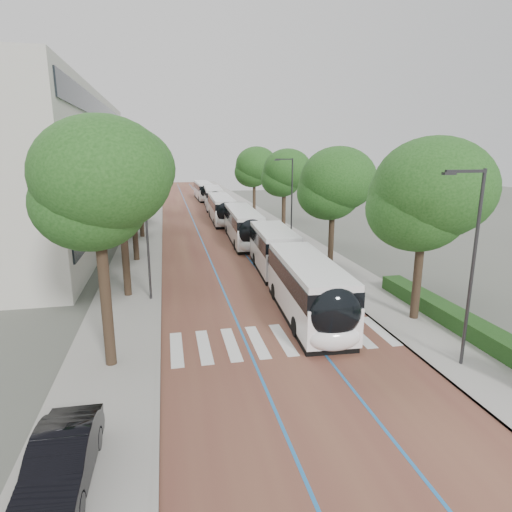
# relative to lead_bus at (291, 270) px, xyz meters

# --- Properties ---
(ground) EXTENTS (160.00, 160.00, 0.00)m
(ground) POSITION_rel_lead_bus_xyz_m (-2.41, -7.29, -1.63)
(ground) COLOR #51544C
(ground) RESTS_ON ground
(road) EXTENTS (11.00, 140.00, 0.02)m
(road) POSITION_rel_lead_bus_xyz_m (-2.41, 32.71, -1.62)
(road) COLOR brown
(road) RESTS_ON ground
(sidewalk_left) EXTENTS (4.00, 140.00, 0.12)m
(sidewalk_left) POSITION_rel_lead_bus_xyz_m (-9.91, 32.71, -1.57)
(sidewalk_left) COLOR #989490
(sidewalk_left) RESTS_ON ground
(sidewalk_right) EXTENTS (4.00, 140.00, 0.12)m
(sidewalk_right) POSITION_rel_lead_bus_xyz_m (5.09, 32.71, -1.57)
(sidewalk_right) COLOR #989490
(sidewalk_right) RESTS_ON ground
(kerb_left) EXTENTS (0.20, 140.00, 0.14)m
(kerb_left) POSITION_rel_lead_bus_xyz_m (-8.01, 32.71, -1.57)
(kerb_left) COLOR gray
(kerb_left) RESTS_ON ground
(kerb_right) EXTENTS (0.20, 140.00, 0.14)m
(kerb_right) POSITION_rel_lead_bus_xyz_m (3.19, 32.71, -1.57)
(kerb_right) COLOR gray
(kerb_right) RESTS_ON ground
(zebra_crossing) EXTENTS (10.55, 3.60, 0.01)m
(zebra_crossing) POSITION_rel_lead_bus_xyz_m (-2.21, -6.29, -1.60)
(zebra_crossing) COLOR silver
(zebra_crossing) RESTS_ON ground
(lane_line_left) EXTENTS (0.12, 126.00, 0.01)m
(lane_line_left) POSITION_rel_lead_bus_xyz_m (-4.01, 32.71, -1.60)
(lane_line_left) COLOR #2167A9
(lane_line_left) RESTS_ON road
(lane_line_right) EXTENTS (0.12, 126.00, 0.01)m
(lane_line_right) POSITION_rel_lead_bus_xyz_m (-0.81, 32.71, -1.60)
(lane_line_right) COLOR #2167A9
(lane_line_right) RESTS_ON road
(office_building) EXTENTS (18.11, 40.00, 14.00)m
(office_building) POSITION_rel_lead_bus_xyz_m (-21.89, 20.71, 5.37)
(office_building) COLOR #BBB9AD
(office_building) RESTS_ON ground
(hedge) EXTENTS (1.20, 14.00, 0.80)m
(hedge) POSITION_rel_lead_bus_xyz_m (6.69, -7.29, -1.11)
(hedge) COLOR #1B3F15
(hedge) RESTS_ON sidewalk_right
(streetlight_near) EXTENTS (1.82, 0.20, 8.00)m
(streetlight_near) POSITION_rel_lead_bus_xyz_m (4.21, -10.29, 3.19)
(streetlight_near) COLOR #2F2F32
(streetlight_near) RESTS_ON sidewalk_right
(streetlight_far) EXTENTS (1.82, 0.20, 8.00)m
(streetlight_far) POSITION_rel_lead_bus_xyz_m (4.21, 14.71, 3.19)
(streetlight_far) COLOR #2F2F32
(streetlight_far) RESTS_ON sidewalk_right
(lamp_post_left) EXTENTS (0.14, 0.14, 8.00)m
(lamp_post_left) POSITION_rel_lead_bus_xyz_m (-8.51, 0.71, 2.49)
(lamp_post_left) COLOR #2F2F32
(lamp_post_left) RESTS_ON sidewalk_left
(trees_left) EXTENTS (6.33, 60.20, 9.84)m
(trees_left) POSITION_rel_lead_bus_xyz_m (-9.91, 18.33, 5.23)
(trees_left) COLOR black
(trees_left) RESTS_ON ground
(trees_right) EXTENTS (5.95, 47.93, 8.90)m
(trees_right) POSITION_rel_lead_bus_xyz_m (5.29, 14.47, 4.62)
(trees_right) COLOR black
(trees_right) RESTS_ON ground
(lead_bus) EXTENTS (3.58, 18.51, 3.20)m
(lead_bus) POSITION_rel_lead_bus_xyz_m (0.00, 0.00, 0.00)
(lead_bus) COLOR black
(lead_bus) RESTS_ON ground
(bus_queued_0) EXTENTS (3.05, 12.49, 3.20)m
(bus_queued_0) POSITION_rel_lead_bus_xyz_m (-0.06, 16.18, -0.00)
(bus_queued_0) COLOR white
(bus_queued_0) RESTS_ON ground
(bus_queued_1) EXTENTS (2.90, 12.47, 3.20)m
(bus_queued_1) POSITION_rel_lead_bus_xyz_m (-0.51, 28.98, -0.00)
(bus_queued_1) COLOR white
(bus_queued_1) RESTS_ON ground
(bus_queued_2) EXTENTS (3.21, 12.52, 3.20)m
(bus_queued_2) POSITION_rel_lead_bus_xyz_m (-0.02, 42.81, -0.00)
(bus_queued_2) COLOR white
(bus_queued_2) RESTS_ON ground
(bus_queued_3) EXTENTS (2.72, 12.44, 3.20)m
(bus_queued_3) POSITION_rel_lead_bus_xyz_m (-0.43, 55.19, -0.00)
(bus_queued_3) COLOR white
(bus_queued_3) RESTS_ON ground
(parked_car) EXTENTS (1.60, 4.33, 1.41)m
(parked_car) POSITION_rel_lead_bus_xyz_m (-10.38, -13.99, -0.80)
(parked_car) COLOR black
(parked_car) RESTS_ON sidewalk_left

